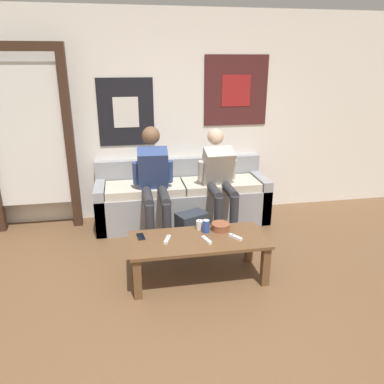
{
  "coord_description": "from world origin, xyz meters",
  "views": [
    {
      "loc": [
        -0.63,
        -1.98,
        1.96
      ],
      "look_at": [
        0.02,
        1.56,
        0.69
      ],
      "focal_mm": 35.0,
      "sensor_mm": 36.0,
      "label": 1
    }
  ],
  "objects_px": {
    "backpack": "(192,231)",
    "game_controller_far_center": "(206,240)",
    "drink_can_blue": "(206,226)",
    "person_seated_adult": "(154,179)",
    "cell_phone": "(141,237)",
    "game_controller_near_right": "(167,239)",
    "person_seated_teen": "(219,177)",
    "coffee_table": "(198,245)",
    "ceramic_bowl": "(220,226)",
    "game_controller_near_left": "(235,237)",
    "couch": "(182,199)",
    "pillar_candle": "(200,225)"
  },
  "relations": [
    {
      "from": "drink_can_blue",
      "to": "game_controller_far_center",
      "type": "relative_size",
      "value": 0.84
    },
    {
      "from": "person_seated_adult",
      "to": "cell_phone",
      "type": "xyz_separation_m",
      "value": [
        -0.21,
        -0.89,
        -0.27
      ]
    },
    {
      "from": "pillar_candle",
      "to": "person_seated_teen",
      "type": "bearing_deg",
      "value": 64.1
    },
    {
      "from": "couch",
      "to": "ceramic_bowl",
      "type": "xyz_separation_m",
      "value": [
        0.18,
        -1.21,
        0.16
      ]
    },
    {
      "from": "game_controller_near_right",
      "to": "game_controller_far_center",
      "type": "height_order",
      "value": "same"
    },
    {
      "from": "backpack",
      "to": "game_controller_far_center",
      "type": "xyz_separation_m",
      "value": [
        0.0,
        -0.7,
        0.23
      ]
    },
    {
      "from": "ceramic_bowl",
      "to": "game_controller_near_right",
      "type": "distance_m",
      "value": 0.55
    },
    {
      "from": "person_seated_adult",
      "to": "pillar_candle",
      "type": "relative_size",
      "value": 12.19
    },
    {
      "from": "backpack",
      "to": "drink_can_blue",
      "type": "bearing_deg",
      "value": -85.48
    },
    {
      "from": "coffee_table",
      "to": "person_seated_adult",
      "type": "height_order",
      "value": "person_seated_adult"
    },
    {
      "from": "pillar_candle",
      "to": "person_seated_adult",
      "type": "bearing_deg",
      "value": 114.0
    },
    {
      "from": "backpack",
      "to": "cell_phone",
      "type": "height_order",
      "value": "cell_phone"
    },
    {
      "from": "person_seated_teen",
      "to": "drink_can_blue",
      "type": "bearing_deg",
      "value": -111.53
    },
    {
      "from": "coffee_table",
      "to": "drink_can_blue",
      "type": "relative_size",
      "value": 10.2
    },
    {
      "from": "person_seated_teen",
      "to": "pillar_candle",
      "type": "xyz_separation_m",
      "value": [
        -0.41,
        -0.84,
        -0.21
      ]
    },
    {
      "from": "person_seated_adult",
      "to": "cell_phone",
      "type": "bearing_deg",
      "value": -103.35
    },
    {
      "from": "backpack",
      "to": "game_controller_near_right",
      "type": "distance_m",
      "value": 0.75
    },
    {
      "from": "couch",
      "to": "game_controller_near_left",
      "type": "relative_size",
      "value": 15.24
    },
    {
      "from": "backpack",
      "to": "drink_can_blue",
      "type": "height_order",
      "value": "drink_can_blue"
    },
    {
      "from": "person_seated_teen",
      "to": "couch",
      "type": "bearing_deg",
      "value": 141.43
    },
    {
      "from": "game_controller_near_right",
      "to": "person_seated_adult",
      "type": "bearing_deg",
      "value": 91.48
    },
    {
      "from": "game_controller_near_left",
      "to": "game_controller_near_right",
      "type": "height_order",
      "value": "same"
    },
    {
      "from": "couch",
      "to": "game_controller_near_right",
      "type": "bearing_deg",
      "value": -104.64
    },
    {
      "from": "coffee_table",
      "to": "pillar_candle",
      "type": "height_order",
      "value": "pillar_candle"
    },
    {
      "from": "couch",
      "to": "pillar_candle",
      "type": "bearing_deg",
      "value": -90.65
    },
    {
      "from": "coffee_table",
      "to": "game_controller_near_right",
      "type": "height_order",
      "value": "game_controller_near_right"
    },
    {
      "from": "person_seated_adult",
      "to": "game_controller_far_center",
      "type": "height_order",
      "value": "person_seated_adult"
    },
    {
      "from": "drink_can_blue",
      "to": "game_controller_near_right",
      "type": "distance_m",
      "value": 0.4
    },
    {
      "from": "coffee_table",
      "to": "game_controller_far_center",
      "type": "relative_size",
      "value": 8.57
    },
    {
      "from": "backpack",
      "to": "ceramic_bowl",
      "type": "bearing_deg",
      "value": -68.9
    },
    {
      "from": "person_seated_teen",
      "to": "backpack",
      "type": "relative_size",
      "value": 3.03
    },
    {
      "from": "coffee_table",
      "to": "ceramic_bowl",
      "type": "distance_m",
      "value": 0.31
    },
    {
      "from": "coffee_table",
      "to": "game_controller_near_left",
      "type": "relative_size",
      "value": 9.04
    },
    {
      "from": "couch",
      "to": "person_seated_adult",
      "type": "distance_m",
      "value": 0.64
    },
    {
      "from": "coffee_table",
      "to": "game_controller_far_center",
      "type": "bearing_deg",
      "value": -45.99
    },
    {
      "from": "person_seated_teen",
      "to": "cell_phone",
      "type": "distance_m",
      "value": 1.36
    },
    {
      "from": "ceramic_bowl",
      "to": "game_controller_near_left",
      "type": "height_order",
      "value": "ceramic_bowl"
    },
    {
      "from": "ceramic_bowl",
      "to": "drink_can_blue",
      "type": "distance_m",
      "value": 0.15
    },
    {
      "from": "coffee_table",
      "to": "pillar_candle",
      "type": "bearing_deg",
      "value": 75.44
    },
    {
      "from": "couch",
      "to": "coffee_table",
      "type": "height_order",
      "value": "couch"
    },
    {
      "from": "game_controller_near_right",
      "to": "cell_phone",
      "type": "height_order",
      "value": "game_controller_near_right"
    },
    {
      "from": "coffee_table",
      "to": "drink_can_blue",
      "type": "distance_m",
      "value": 0.2
    },
    {
      "from": "game_controller_near_left",
      "to": "game_controller_far_center",
      "type": "height_order",
      "value": "same"
    },
    {
      "from": "couch",
      "to": "cell_phone",
      "type": "bearing_deg",
      "value": -115.57
    },
    {
      "from": "ceramic_bowl",
      "to": "game_controller_far_center",
      "type": "height_order",
      "value": "ceramic_bowl"
    },
    {
      "from": "couch",
      "to": "drink_can_blue",
      "type": "height_order",
      "value": "couch"
    },
    {
      "from": "couch",
      "to": "pillar_candle",
      "type": "xyz_separation_m",
      "value": [
        -0.01,
        -1.15,
        0.16
      ]
    },
    {
      "from": "game_controller_far_center",
      "to": "cell_phone",
      "type": "height_order",
      "value": "game_controller_far_center"
    },
    {
      "from": "pillar_candle",
      "to": "game_controller_near_left",
      "type": "relative_size",
      "value": 0.73
    },
    {
      "from": "ceramic_bowl",
      "to": "couch",
      "type": "bearing_deg",
      "value": 98.57
    }
  ]
}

